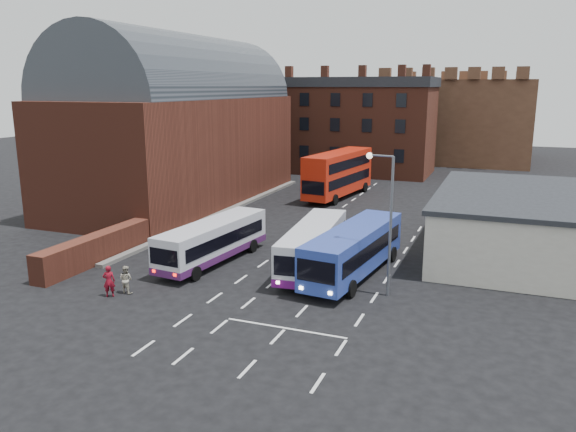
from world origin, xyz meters
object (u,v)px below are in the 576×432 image
(bus_white_outbound, at_px, (213,239))
(pedestrian_beige, at_px, (126,279))
(bus_red_double, at_px, (338,174))
(bus_blue, at_px, (354,248))
(street_lamp, at_px, (386,212))
(pedestrian_red, at_px, (109,281))
(bus_white_inbound, at_px, (313,244))

(bus_white_outbound, distance_m, pedestrian_beige, 6.94)
(bus_red_double, height_order, pedestrian_beige, bus_red_double)
(bus_blue, distance_m, street_lamp, 4.50)
(street_lamp, distance_m, pedestrian_beige, 14.63)
(bus_blue, height_order, street_lamp, street_lamp)
(bus_white_outbound, relative_size, pedestrian_beige, 6.35)
(bus_white_outbound, height_order, bus_blue, bus_blue)
(bus_blue, xyz_separation_m, pedestrian_beige, (-10.88, -7.43, -0.94))
(bus_white_outbound, bearing_deg, pedestrian_red, -101.38)
(street_lamp, xyz_separation_m, pedestrian_red, (-13.72, -5.72, -3.78))
(bus_blue, relative_size, street_lamp, 1.41)
(pedestrian_red, bearing_deg, street_lamp, 173.43)
(bus_white_outbound, bearing_deg, pedestrian_beige, -99.22)
(bus_white_inbound, xyz_separation_m, street_lamp, (5.01, -2.81, 3.04))
(bus_white_inbound, xyz_separation_m, bus_blue, (2.68, -0.33, 0.10))
(bus_blue, bearing_deg, bus_white_inbound, -0.43)
(bus_white_inbound, bearing_deg, pedestrian_red, 38.58)
(bus_blue, relative_size, pedestrian_red, 6.21)
(bus_white_outbound, distance_m, bus_blue, 9.15)
(bus_white_inbound, distance_m, pedestrian_red, 12.22)
(bus_blue, height_order, pedestrian_red, bus_blue)
(bus_red_double, bearing_deg, pedestrian_red, 90.97)
(bus_blue, xyz_separation_m, bus_red_double, (-7.80, 23.04, 0.74))
(bus_white_inbound, relative_size, pedestrian_beige, 6.57)
(bus_blue, distance_m, pedestrian_red, 14.06)
(bus_white_inbound, relative_size, bus_red_double, 0.87)
(bus_white_inbound, xyz_separation_m, bus_red_double, (-5.12, 22.72, 0.84))
(pedestrian_red, distance_m, pedestrian_beige, 0.93)
(pedestrian_red, bearing_deg, bus_blue, -173.41)
(street_lamp, height_order, pedestrian_beige, street_lamp)
(bus_red_double, height_order, pedestrian_red, bus_red_double)
(bus_white_inbound, distance_m, pedestrian_beige, 11.32)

